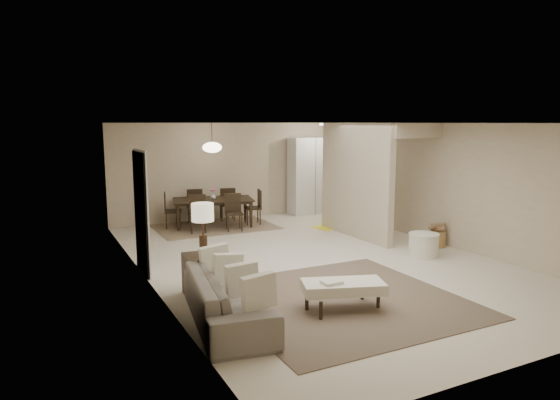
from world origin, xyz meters
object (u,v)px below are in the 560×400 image
round_pouf (423,245)px  dining_table (214,213)px  side_table (204,275)px  wicker_basket (437,239)px  pantry_cabinet (310,176)px  sofa (227,299)px  ottoman_bench (343,287)px

round_pouf → dining_table: dining_table is taller
side_table → wicker_basket: (5.15, 0.65, -0.15)m
pantry_cabinet → sofa: 7.87m
pantry_cabinet → round_pouf: 4.99m
sofa → side_table: sofa is taller
ottoman_bench → dining_table: (0.25, 6.00, 0.02)m
round_pouf → dining_table: bearing=120.7°
side_table → round_pouf: size_ratio=1.08×
round_pouf → sofa: bearing=-163.8°
wicker_basket → round_pouf: bearing=-149.5°
round_pouf → dining_table: 5.14m
sofa → ottoman_bench: 1.58m
pantry_cabinet → side_table: bearing=-132.9°
ottoman_bench → round_pouf: 3.29m
pantry_cabinet → dining_table: (-3.00, -0.49, -0.72)m
round_pouf → wicker_basket: bearing=30.5°
round_pouf → side_table: bearing=-177.4°
ottoman_bench → round_pouf: size_ratio=2.12×
ottoman_bench → dining_table: bearing=106.7°
ottoman_bench → wicker_basket: bearing=48.3°
pantry_cabinet → sofa: pantry_cabinet is taller
wicker_basket → sofa: bearing=-161.5°
dining_table → round_pouf: bearing=-45.7°
ottoman_bench → wicker_basket: ottoman_bench is taller
pantry_cabinet → ottoman_bench: 7.30m
sofa → pantry_cabinet: bearing=-29.0°
ottoman_bench → side_table: (-1.50, 1.39, -0.01)m
round_pouf → wicker_basket: round_pouf is taller
dining_table → ottoman_bench: bearing=-78.8°
round_pouf → dining_table: size_ratio=0.30×
pantry_cabinet → round_pouf: bearing=-94.3°
side_table → round_pouf: (4.38, 0.20, -0.08)m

